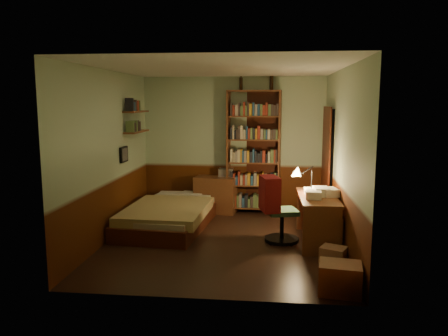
# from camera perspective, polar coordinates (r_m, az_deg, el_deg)

# --- Properties ---
(floor) EXTENTS (3.50, 4.00, 0.02)m
(floor) POSITION_cam_1_polar(r_m,az_deg,el_deg) (6.79, -0.22, -9.61)
(floor) COLOR black
(floor) RESTS_ON ground
(ceiling) EXTENTS (3.50, 4.00, 0.02)m
(ceiling) POSITION_cam_1_polar(r_m,az_deg,el_deg) (6.48, -0.24, 13.00)
(ceiling) COLOR silver
(ceiling) RESTS_ON wall_back
(wall_back) EXTENTS (3.50, 0.02, 2.60)m
(wall_back) POSITION_cam_1_polar(r_m,az_deg,el_deg) (8.49, 1.23, 3.09)
(wall_back) COLOR #A1BC98
(wall_back) RESTS_ON ground
(wall_left) EXTENTS (0.02, 4.00, 2.60)m
(wall_left) POSITION_cam_1_polar(r_m,az_deg,el_deg) (6.92, -14.88, 1.56)
(wall_left) COLOR #A1BC98
(wall_left) RESTS_ON ground
(wall_right) EXTENTS (0.02, 4.00, 2.60)m
(wall_right) POSITION_cam_1_polar(r_m,az_deg,el_deg) (6.56, 15.26, 1.17)
(wall_right) COLOR #A1BC98
(wall_right) RESTS_ON ground
(wall_front) EXTENTS (3.50, 0.02, 2.60)m
(wall_front) POSITION_cam_1_polar(r_m,az_deg,el_deg) (4.53, -2.97, -1.71)
(wall_front) COLOR #A1BC98
(wall_front) RESTS_ON ground
(doorway) EXTENTS (0.06, 0.90, 2.00)m
(doorway) POSITION_cam_1_polar(r_m,az_deg,el_deg) (7.86, 13.38, 0.21)
(doorway) COLOR black
(doorway) RESTS_ON ground
(door_trim) EXTENTS (0.02, 0.98, 2.08)m
(door_trim) POSITION_cam_1_polar(r_m,az_deg,el_deg) (7.86, 13.13, 0.22)
(door_trim) COLOR #3B160B
(door_trim) RESTS_ON ground
(bed) EXTENTS (1.43, 2.38, 0.68)m
(bed) POSITION_cam_1_polar(r_m,az_deg,el_deg) (7.56, -7.10, -5.04)
(bed) COLOR #8A8E4E
(bed) RESTS_ON ground
(dresser) EXTENTS (0.83, 0.51, 0.69)m
(dresser) POSITION_cam_1_polar(r_m,az_deg,el_deg) (8.43, -1.12, -3.51)
(dresser) COLOR #5C311A
(dresser) RESTS_ON ground
(mini_stereo) EXTENTS (0.28, 0.21, 0.15)m
(mini_stereo) POSITION_cam_1_polar(r_m,az_deg,el_deg) (8.46, 0.26, -0.57)
(mini_stereo) COLOR #B2B2B7
(mini_stereo) RESTS_ON dresser
(bookshelf) EXTENTS (1.03, 0.41, 2.34)m
(bookshelf) POSITION_cam_1_polar(r_m,az_deg,el_deg) (8.33, 3.91, 2.05)
(bookshelf) COLOR #5C311A
(bookshelf) RESTS_ON ground
(bottle_left) EXTENTS (0.08, 0.08, 0.24)m
(bottle_left) POSITION_cam_1_polar(r_m,az_deg,el_deg) (8.40, 2.23, 10.92)
(bottle_left) COLOR black
(bottle_left) RESTS_ON bookshelf
(bottle_right) EXTENTS (0.09, 0.09, 0.27)m
(bottle_right) POSITION_cam_1_polar(r_m,az_deg,el_deg) (8.38, 6.22, 11.01)
(bottle_right) COLOR black
(bottle_right) RESTS_ON bookshelf
(desk) EXTENTS (0.57, 1.34, 0.72)m
(desk) POSITION_cam_1_polar(r_m,az_deg,el_deg) (6.81, 12.06, -6.53)
(desk) COLOR #5C311A
(desk) RESTS_ON ground
(paper_stack) EXTENTS (0.28, 0.34, 0.12)m
(paper_stack) POSITION_cam_1_polar(r_m,az_deg,el_deg) (6.75, 13.62, -3.08)
(paper_stack) COLOR silver
(paper_stack) RESTS_ON desk
(desk_lamp) EXTENTS (0.20, 0.20, 0.52)m
(desk_lamp) POSITION_cam_1_polar(r_m,az_deg,el_deg) (6.93, 11.39, -1.02)
(desk_lamp) COLOR black
(desk_lamp) RESTS_ON desk
(office_chair) EXTENTS (0.59, 0.54, 0.99)m
(office_chair) POSITION_cam_1_polar(r_m,az_deg,el_deg) (6.71, 7.60, -5.42)
(office_chair) COLOR #2D5335
(office_chair) RESTS_ON ground
(red_jacket) EXTENTS (0.39, 0.50, 0.52)m
(red_jacket) POSITION_cam_1_polar(r_m,az_deg,el_deg) (6.35, 5.56, 0.77)
(red_jacket) COLOR maroon
(red_jacket) RESTS_ON office_chair
(wall_shelf_lower) EXTENTS (0.20, 0.90, 0.03)m
(wall_shelf_lower) POSITION_cam_1_polar(r_m,az_deg,el_deg) (7.89, -11.32, 4.69)
(wall_shelf_lower) COLOR #5C311A
(wall_shelf_lower) RESTS_ON wall_left
(wall_shelf_upper) EXTENTS (0.20, 0.90, 0.03)m
(wall_shelf_upper) POSITION_cam_1_polar(r_m,az_deg,el_deg) (7.87, -11.39, 7.23)
(wall_shelf_upper) COLOR #5C311A
(wall_shelf_upper) RESTS_ON wall_left
(framed_picture) EXTENTS (0.04, 0.32, 0.26)m
(framed_picture) POSITION_cam_1_polar(r_m,az_deg,el_deg) (7.47, -12.96, 1.74)
(framed_picture) COLOR black
(framed_picture) RESTS_ON wall_left
(cardboard_box_a) EXTENTS (0.51, 0.43, 0.34)m
(cardboard_box_a) POSITION_cam_1_polar(r_m,az_deg,el_deg) (5.16, 14.90, -13.76)
(cardboard_box_a) COLOR #996C4E
(cardboard_box_a) RESTS_ON ground
(cardboard_box_b) EXTENTS (0.40, 0.37, 0.22)m
(cardboard_box_b) POSITION_cam_1_polar(r_m,az_deg,el_deg) (6.05, 14.09, -10.98)
(cardboard_box_b) COLOR #996C4E
(cardboard_box_b) RESTS_ON ground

